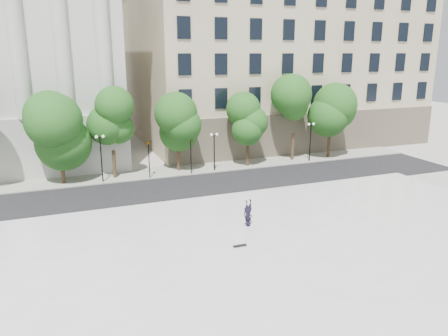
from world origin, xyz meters
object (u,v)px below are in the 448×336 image
(traffic_light_east, at_px, (191,139))
(person_lying, at_px, (248,222))
(skateboard, at_px, (240,246))
(traffic_light_west, at_px, (148,141))

(traffic_light_east, bearing_deg, person_lying, -92.59)
(traffic_light_east, xyz_separation_m, skateboard, (-2.50, -18.13, -3.12))
(traffic_light_east, bearing_deg, skateboard, -97.85)
(skateboard, bearing_deg, person_lying, 57.77)
(person_lying, bearing_deg, traffic_light_east, 75.96)
(person_lying, xyz_separation_m, skateboard, (-1.81, -2.79, -0.21))
(traffic_light_east, distance_m, person_lying, 15.62)
(person_lying, bearing_deg, skateboard, -134.37)
(traffic_light_west, height_order, skateboard, traffic_light_west)
(traffic_light_west, distance_m, person_lying, 16.02)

